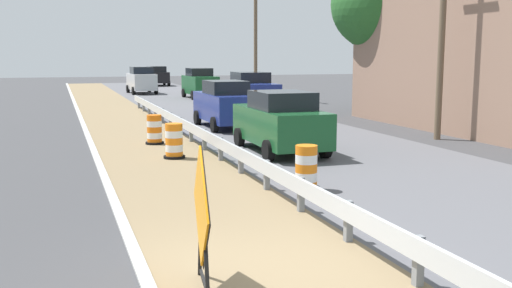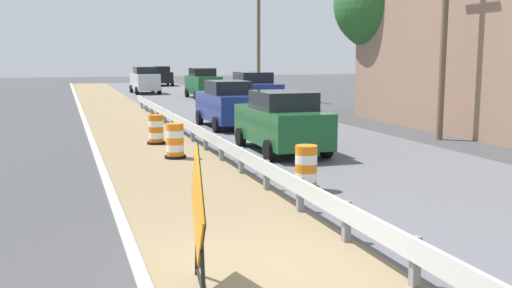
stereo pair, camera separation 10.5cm
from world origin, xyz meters
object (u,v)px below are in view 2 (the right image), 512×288
car_mid_far_lane (203,83)px  utility_pole_mid (259,36)px  car_trailing_far_lane (145,80)px  traffic_barrel_close (175,143)px  car_lead_near_lane (281,122)px  car_trailing_near_lane (254,93)px  warning_sign_diamond (198,212)px  car_lead_far_lane (227,104)px  utility_pole_near (444,34)px  traffic_barrel_mid (156,131)px  traffic_barrel_nearest (306,170)px  car_distant_a (160,76)px

car_mid_far_lane → utility_pole_mid: size_ratio=0.51×
car_trailing_far_lane → traffic_barrel_close: bearing=171.9°
car_lead_near_lane → car_mid_far_lane: car_mid_far_lane is taller
car_lead_near_lane → car_trailing_near_lane: 12.92m
warning_sign_diamond → car_trailing_near_lane: size_ratio=0.43×
car_mid_far_lane → utility_pole_mid: 6.02m
warning_sign_diamond → car_lead_far_lane: size_ratio=0.45×
warning_sign_diamond → utility_pole_near: size_ratio=0.27×
traffic_barrel_close → car_trailing_near_lane: (6.60, 12.60, 0.62)m
utility_pole_near → car_lead_far_lane: bearing=137.3°
car_trailing_near_lane → car_lead_far_lane: car_trailing_near_lane is taller
utility_pole_mid → traffic_barrel_close: bearing=-115.0°
traffic_barrel_mid → car_trailing_near_lane: bearing=54.8°
warning_sign_diamond → traffic_barrel_mid: 13.29m
traffic_barrel_nearest → car_mid_far_lane: bearing=81.4°
warning_sign_diamond → car_lead_far_lane: (5.08, 17.00, -0.05)m
car_lead_far_lane → warning_sign_diamond: bearing=162.7°
traffic_barrel_mid → car_lead_near_lane: 4.70m
warning_sign_diamond → car_trailing_near_lane: (8.16, 22.72, 0.04)m
warning_sign_diamond → car_mid_far_lane: size_ratio=0.47×
car_lead_near_lane → utility_pole_mid: size_ratio=0.54×
traffic_barrel_close → utility_pole_near: (10.03, 0.87, 3.38)m
car_trailing_far_lane → car_distant_a: 12.56m
traffic_barrel_mid → car_lead_near_lane: car_lead_near_lane is taller
warning_sign_diamond → car_mid_far_lane: car_mid_far_lane is taller
traffic_barrel_mid → traffic_barrel_nearest: bearing=-75.0°
traffic_barrel_nearest → car_lead_near_lane: bearing=75.4°
car_lead_near_lane → car_trailing_far_lane: car_trailing_far_lane is taller
car_trailing_near_lane → car_lead_far_lane: (-3.08, -5.72, -0.09)m
warning_sign_diamond → car_trailing_far_lane: (4.81, 41.04, 0.02)m
car_distant_a → traffic_barrel_mid: bearing=-8.8°
traffic_barrel_mid → car_lead_far_lane: bearing=46.3°
traffic_barrel_close → car_trailing_far_lane: size_ratio=0.24×
car_lead_near_lane → traffic_barrel_close: bearing=91.5°
warning_sign_diamond → utility_pole_mid: utility_pole_mid is taller
traffic_barrel_nearest → car_lead_far_lane: 12.15m
utility_pole_mid → car_lead_near_lane: bearing=-106.5°
traffic_barrel_mid → utility_pole_mid: (9.51, 17.09, 3.87)m
car_lead_far_lane → car_trailing_far_lane: car_trailing_far_lane is taller
car_trailing_near_lane → utility_pole_mid: size_ratio=0.56×
car_distant_a → utility_pole_mid: size_ratio=0.52×
car_lead_far_lane → car_distant_a: 36.30m
car_trailing_near_lane → utility_pole_near: bearing=17.4°
warning_sign_diamond → traffic_barrel_nearest: bearing=-119.2°
car_mid_far_lane → traffic_barrel_nearest: bearing=-10.2°
car_trailing_near_lane → car_mid_far_lane: (-0.05, 11.75, -0.02)m
car_lead_far_lane → car_mid_far_lane: 17.73m
traffic_barrel_close → car_mid_far_lane: car_mid_far_lane is taller
warning_sign_diamond → utility_pole_near: (11.58, 11.00, 2.80)m
traffic_barrel_nearest → utility_pole_near: bearing=37.4°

